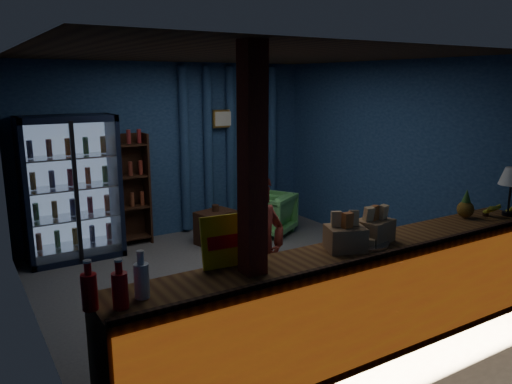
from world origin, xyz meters
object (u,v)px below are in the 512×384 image
(pastry_tray, at_px, (362,241))
(table_lamp, at_px, (512,178))
(green_chair, at_px, (269,214))
(shopkeeper, at_px, (260,258))

(pastry_tray, relative_size, table_lamp, 0.91)
(table_lamp, bearing_deg, green_chair, 103.60)
(shopkeeper, bearing_deg, pastry_tray, -54.30)
(shopkeeper, distance_m, pastry_tray, 0.92)
(shopkeeper, xyz_separation_m, green_chair, (1.82, 2.64, -0.45))
(shopkeeper, relative_size, table_lamp, 3.04)
(green_chair, bearing_deg, shopkeeper, 25.31)
(shopkeeper, relative_size, pastry_tray, 3.33)
(shopkeeper, bearing_deg, table_lamp, -28.30)
(table_lamp, bearing_deg, shopkeeper, 165.13)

